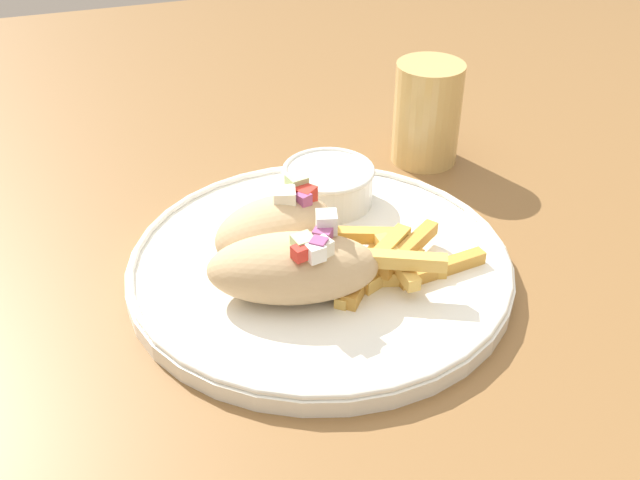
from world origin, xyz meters
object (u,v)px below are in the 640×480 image
plate (320,264)px  pita_sandwich_near (294,267)px  pita_sandwich_far (274,230)px  fries_pile (389,263)px  water_glass (427,118)px  sauce_ramekin (328,183)px

plate → pita_sandwich_near: pita_sandwich_near is taller
pita_sandwich_far → fries_pile: bearing=-42.4°
pita_sandwich_near → fries_pile: pita_sandwich_near is taller
plate → water_glass: 0.23m
pita_sandwich_far → water_glass: bearing=24.9°
fries_pile → pita_sandwich_far: bearing=147.9°
sauce_ramekin → water_glass: (0.13, 0.07, 0.01)m
pita_sandwich_far → fries_pile: 0.10m
fries_pile → sauce_ramekin: size_ratio=1.61×
plate → pita_sandwich_near: 0.06m
fries_pile → water_glass: (0.12, 0.19, 0.02)m
pita_sandwich_near → sauce_ramekin: bearing=75.1°
plate → water_glass: size_ratio=3.03×
sauce_ramekin → water_glass: water_glass is taller
plate → pita_sandwich_far: bearing=158.0°
plate → fries_pile: size_ratio=2.32×
pita_sandwich_near → fries_pile: 0.08m
sauce_ramekin → water_glass: 0.15m
water_glass → pita_sandwich_far: bearing=-144.7°
pita_sandwich_far → sauce_ramekin: (0.07, 0.07, -0.01)m
sauce_ramekin → pita_sandwich_far: bearing=-135.0°
plate → pita_sandwich_far: (-0.03, 0.01, 0.03)m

